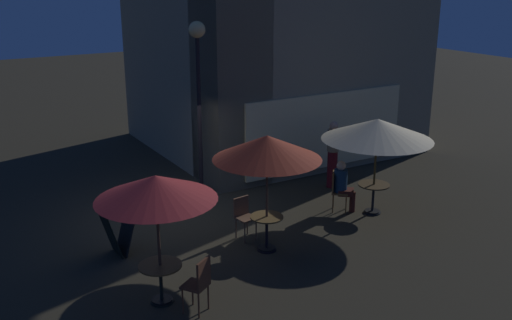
% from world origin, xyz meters
% --- Properties ---
extents(ground_plane, '(60.00, 60.00, 0.00)m').
position_xyz_m(ground_plane, '(0.00, 0.00, 0.00)').
color(ground_plane, '#2F2A1E').
extents(cafe_building, '(7.44, 7.14, 8.51)m').
position_xyz_m(cafe_building, '(3.87, 2.97, 4.25)').
color(cafe_building, gray).
rests_on(cafe_building, ground).
extents(street_lamp_near_corner, '(0.38, 0.38, 4.42)m').
position_xyz_m(street_lamp_near_corner, '(0.86, 0.45, 3.30)').
color(street_lamp_near_corner, black).
rests_on(street_lamp_near_corner, ground).
extents(menu_sandwich_board, '(0.70, 0.58, 1.00)m').
position_xyz_m(menu_sandwich_board, '(-1.74, -1.12, 0.52)').
color(menu_sandwich_board, black).
rests_on(menu_sandwich_board, ground).
extents(cafe_table_0, '(0.75, 0.75, 0.71)m').
position_xyz_m(cafe_table_0, '(-1.70, -3.26, 0.52)').
color(cafe_table_0, black).
rests_on(cafe_table_0, ground).
extents(cafe_table_1, '(0.68, 0.68, 0.75)m').
position_xyz_m(cafe_table_1, '(0.92, -2.47, 0.52)').
color(cafe_table_1, black).
rests_on(cafe_table_1, ground).
extents(cafe_table_2, '(0.74, 0.74, 0.73)m').
position_xyz_m(cafe_table_2, '(4.11, -2.08, 0.53)').
color(cafe_table_2, black).
rests_on(cafe_table_2, ground).
extents(patio_umbrella_0, '(2.03, 2.03, 2.32)m').
position_xyz_m(patio_umbrella_0, '(-1.70, -3.26, 2.10)').
color(patio_umbrella_0, black).
rests_on(patio_umbrella_0, ground).
extents(patio_umbrella_1, '(2.17, 2.17, 2.44)m').
position_xyz_m(patio_umbrella_1, '(0.92, -2.47, 2.19)').
color(patio_umbrella_1, black).
rests_on(patio_umbrella_1, ground).
extents(patio_umbrella_2, '(2.55, 2.55, 2.29)m').
position_xyz_m(patio_umbrella_2, '(4.11, -2.08, 2.04)').
color(patio_umbrella_2, black).
rests_on(patio_umbrella_2, ground).
extents(cafe_chair_0, '(0.54, 0.54, 1.00)m').
position_xyz_m(cafe_chair_0, '(-1.27, -3.91, 0.60)').
color(cafe_chair_0, '#512E1E').
rests_on(cafe_chair_0, ground).
extents(cafe_chair_1, '(0.43, 0.43, 0.90)m').
position_xyz_m(cafe_chair_1, '(0.81, -1.71, 0.55)').
color(cafe_chair_1, brown).
rests_on(cafe_chair_1, ground).
extents(cafe_chair_2, '(0.54, 0.54, 0.97)m').
position_xyz_m(cafe_chair_2, '(3.45, -1.52, 0.58)').
color(cafe_chair_2, brown).
rests_on(cafe_chair_2, ground).
extents(patron_seated_0, '(0.51, 0.49, 1.25)m').
position_xyz_m(patron_seated_0, '(3.56, -1.62, 0.71)').
color(patron_seated_0, '#471D17').
rests_on(patron_seated_0, ground).
extents(patron_standing_1, '(0.31, 0.31, 1.79)m').
position_xyz_m(patron_standing_1, '(4.38, -0.16, 0.92)').
color(patron_standing_1, '#54111A').
rests_on(patron_standing_1, ground).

